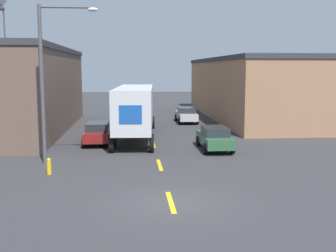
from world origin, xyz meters
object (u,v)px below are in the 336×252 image
object	(u,v)px
fire_hydrant	(49,166)
parked_car_left_far	(98,132)
semi_truck	(136,107)
street_lamp	(49,72)
parked_car_right_mid	(215,138)
parked_car_right_far	(186,114)

from	to	relation	value
fire_hydrant	parked_car_left_far	bearing A→B (deg)	78.39
semi_truck	fire_hydrant	bearing A→B (deg)	-108.51
street_lamp	fire_hydrant	distance (m)	5.18
fire_hydrant	semi_truck	bearing A→B (deg)	68.07
parked_car_left_far	street_lamp	world-z (taller)	street_lamp
parked_car_right_mid	parked_car_right_far	world-z (taller)	same
parked_car_left_far	fire_hydrant	bearing A→B (deg)	-101.61
parked_car_right_far	fire_hydrant	bearing A→B (deg)	-115.81
parked_car_right_far	fire_hydrant	size ratio (longest dim) A/B	5.46
semi_truck	parked_car_right_far	world-z (taller)	semi_truck
parked_car_right_far	semi_truck	bearing A→B (deg)	-120.53
parked_car_right_mid	fire_hydrant	bearing A→B (deg)	-149.30
street_lamp	fire_hydrant	size ratio (longest dim) A/B	10.40
semi_truck	parked_car_right_far	bearing A→B (deg)	62.89
semi_truck	street_lamp	xyz separation A→B (m)	(-4.75, -8.71, 2.68)
parked_car_right_mid	parked_car_right_far	xyz separation A→B (m)	(0.00, 13.95, 0.00)
street_lamp	semi_truck	bearing A→B (deg)	61.40
parked_car_left_far	fire_hydrant	distance (m)	8.76
parked_car_right_far	street_lamp	size ratio (longest dim) A/B	0.52
parked_car_left_far	semi_truck	bearing A→B (deg)	42.86
semi_truck	parked_car_left_far	size ratio (longest dim) A/B	3.07
semi_truck	parked_car_right_mid	size ratio (longest dim) A/B	3.07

